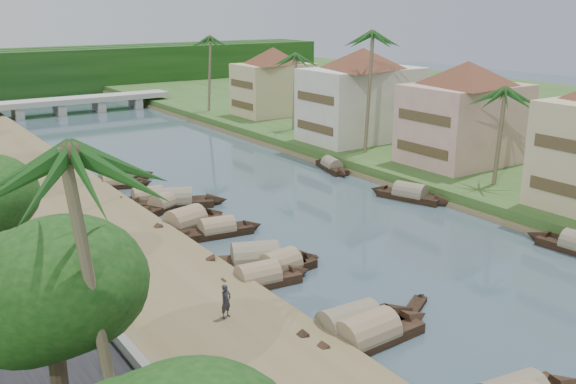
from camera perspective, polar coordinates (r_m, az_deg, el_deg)
ground at (r=42.36m, az=11.28°, el=-6.16°), size 220.00×220.00×0.00m
left_bank at (r=51.18m, az=-18.48°, el=-2.27°), size 10.00×180.00×0.80m
right_bank at (r=68.55m, az=10.77°, el=3.07°), size 16.00×180.00×1.20m
retaining_wall at (r=50.05m, az=-23.18°, el=-2.03°), size 0.40×180.00×1.10m
treeline at (r=130.84m, az=-21.73°, el=9.93°), size 120.00×14.00×8.00m
bridge at (r=104.12m, az=-18.09°, el=7.65°), size 28.00×4.00×2.40m
building_mid at (r=64.22m, az=15.44°, el=6.92°), size 14.11×14.11×9.70m
building_far at (r=73.30m, az=6.59°, el=8.69°), size 15.59×15.59×10.20m
building_distant at (r=89.92m, az=-1.32°, el=9.87°), size 12.62×12.62×9.20m
sampan_2 at (r=32.29m, az=7.00°, el=-12.61°), size 8.82×2.23×2.30m
sampan_3 at (r=32.99m, az=5.46°, el=-11.89°), size 8.85×2.29×2.34m
sampan_4 at (r=38.15m, az=-2.69°, el=-7.77°), size 7.28×2.32×2.06m
sampan_5 at (r=39.83m, az=-0.67°, el=-6.67°), size 6.67×2.38×2.11m
sampan_6 at (r=40.67m, az=-2.92°, el=-6.18°), size 8.72×5.11×2.53m
sampan_7 at (r=46.34m, az=-6.32°, el=-3.41°), size 7.28×2.43×1.94m
sampan_8 at (r=48.09m, az=-9.11°, el=-2.76°), size 8.12×3.81×2.42m
sampan_9 at (r=53.57m, az=-10.19°, el=-0.83°), size 9.07×5.38×2.30m
sampan_10 at (r=54.76m, az=-12.34°, el=-0.58°), size 7.36×2.67×2.02m
sampan_11 at (r=52.90m, az=-10.84°, el=-1.09°), size 6.90×4.33×2.02m
sampan_12 at (r=61.64m, az=-15.02°, el=1.12°), size 8.36×2.75×1.99m
sampan_13 at (r=60.17m, az=-15.02°, el=0.75°), size 6.64×3.39×1.85m
sampan_15 at (r=55.52m, az=10.80°, el=-0.25°), size 4.15×7.85×2.10m
sampan_16 at (r=64.39m, az=3.92°, el=2.28°), size 3.00×7.16×1.79m
canoe_1 at (r=35.84m, az=11.03°, el=-10.29°), size 4.30×2.86×0.73m
canoe_2 at (r=54.99m, az=-12.58°, el=-0.86°), size 4.79×3.60×0.77m
palm_1 at (r=56.24m, az=18.57°, el=8.42°), size 3.20×3.20×9.58m
palm_2 at (r=65.91m, az=7.29°, el=13.55°), size 3.20×3.20×13.62m
palm_3 at (r=78.32m, az=0.55°, el=11.92°), size 3.20×3.20×10.53m
palm_4 at (r=18.87m, az=-16.90°, el=2.97°), size 3.20×3.20×12.25m
palm_7 at (r=93.25m, az=-7.20°, el=13.31°), size 3.20×3.20×11.88m
tree_1 at (r=22.78m, az=-20.47°, el=-8.23°), size 5.46×5.46×7.83m
tree_6 at (r=77.45m, az=8.93°, el=8.58°), size 4.20×4.20×6.43m
person_near at (r=32.72m, az=-5.53°, el=-9.63°), size 0.77×0.64×1.79m
person_far at (r=44.34m, az=-16.40°, el=-3.28°), size 0.83×0.67×1.60m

